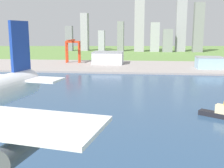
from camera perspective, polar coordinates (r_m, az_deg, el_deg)
The scene contains 8 objects.
ground_plane at distance 235.27m, azimuth -1.45°, elevation -2.40°, with size 2400.00×2400.00×0.00m, color #648B43.
water_bay at distance 178.12m, azimuth -4.05°, elevation -6.81°, with size 840.00×360.00×0.15m, color #2D4C70.
industrial_pier at distance 421.31m, azimuth 2.02°, elevation 3.71°, with size 840.00×140.00×2.50m, color #9D948E.
tugboat_small at distance 188.35m, azimuth 21.20°, elevation -5.55°, with size 21.57×16.85×11.01m.
port_crane_red at distance 458.19m, azimuth -8.16°, elevation 7.82°, with size 23.40×45.44×38.21m.
warehouse_main at distance 443.52m, azimuth -0.80°, elevation 5.49°, with size 47.92×40.36×19.17m.
warehouse_annex at distance 408.25m, azimuth 19.46°, elevation 4.22°, with size 35.46×27.43×16.63m.
distant_skyline at distance 746.98m, azimuth 6.62°, elevation 10.98°, with size 364.49×49.94×152.63m.
Camera 1 is at (30.92, 73.20, 54.35)m, focal length 44.17 mm.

